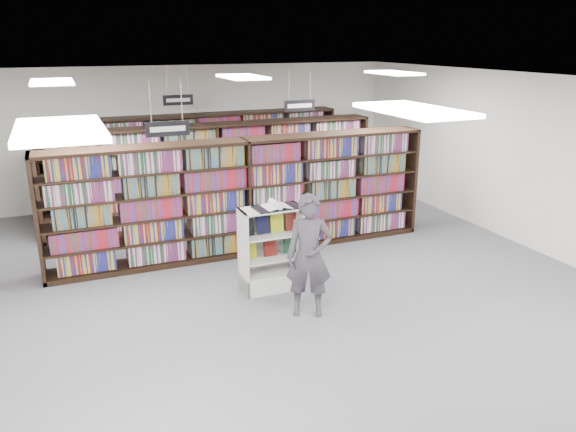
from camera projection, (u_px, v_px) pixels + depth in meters
name	position (u px, v px, depth m)	size (l,w,h in m)	color
floor	(288.00, 294.00, 8.69)	(12.00, 12.00, 0.00)	#56565B
ceiling	(288.00, 83.00, 7.72)	(10.00, 12.00, 0.10)	white
wall_back	(192.00, 134.00, 13.49)	(10.00, 0.10, 3.20)	white
wall_right	(546.00, 166.00, 10.03)	(0.10, 12.00, 3.20)	white
bookshelf_row_near	(245.00, 197.00, 10.13)	(7.00, 0.60, 2.10)	black
bookshelf_row_mid	(216.00, 173.00, 11.89)	(7.00, 0.60, 2.10)	black
bookshelf_row_far	(196.00, 158.00, 13.39)	(7.00, 0.60, 2.10)	black
aisle_sign_left	(168.00, 127.00, 8.25)	(0.65, 0.02, 0.80)	#B2B2B7
aisle_sign_right	(300.00, 105.00, 11.11)	(0.65, 0.02, 0.80)	#B2B2B7
aisle_sign_center	(178.00, 99.00, 12.14)	(0.65, 0.02, 0.80)	#B2B2B7
troffer_front_left	(60.00, 130.00, 3.99)	(0.60, 1.20, 0.04)	white
troffer_front_center	(414.00, 110.00, 5.09)	(0.60, 1.20, 0.04)	white
troffer_back_left	(52.00, 82.00, 8.40)	(0.60, 1.20, 0.04)	white
troffer_back_center	(242.00, 77.00, 9.49)	(0.60, 1.20, 0.04)	white
troffer_back_right	(394.00, 73.00, 10.59)	(0.60, 1.20, 0.04)	white
endcap_display	(271.00, 261.00, 8.79)	(0.95, 0.48, 1.33)	silver
open_book	(276.00, 206.00, 8.48)	(0.71, 0.44, 0.13)	black
shopper	(309.00, 256.00, 7.82)	(0.65, 0.42, 1.77)	#454049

